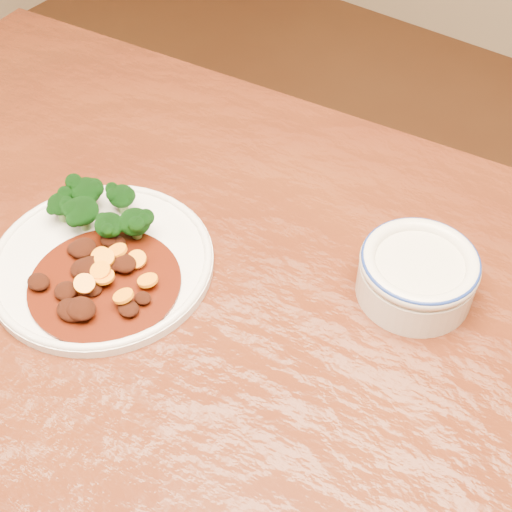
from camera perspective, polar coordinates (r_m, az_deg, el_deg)
The scene contains 5 objects.
dining_table at distance 0.82m, azimuth 0.75°, elevation -12.31°, with size 1.59×1.07×0.75m.
dinner_plate at distance 0.85m, azimuth -12.24°, elevation -0.45°, with size 0.26×0.26×0.02m.
broccoli_florets at distance 0.87m, azimuth -12.42°, elevation 3.71°, with size 0.13×0.09×0.04m.
mince_stew at distance 0.82m, azimuth -12.52°, elevation -1.76°, with size 0.17×0.17×0.03m.
dip_bowl at distance 0.81m, azimuth 12.79°, elevation -1.34°, with size 0.13×0.13×0.06m.
Camera 1 is at (0.24, -0.34, 1.37)m, focal length 50.00 mm.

